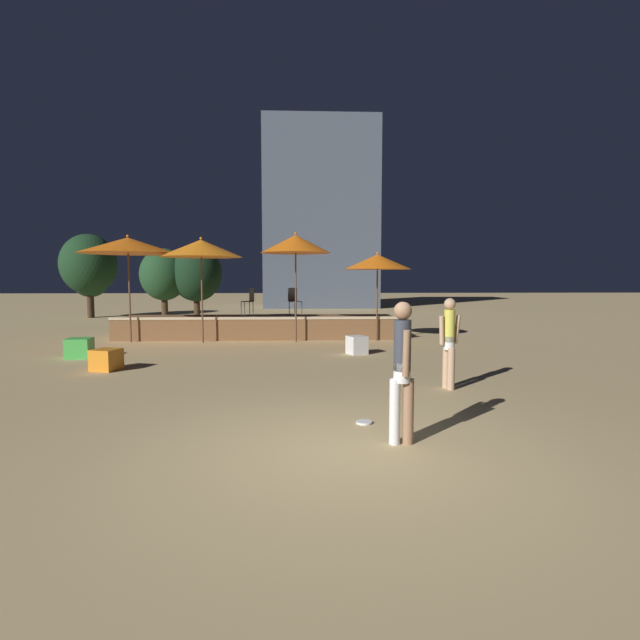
% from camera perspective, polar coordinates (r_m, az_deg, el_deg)
% --- Properties ---
extents(ground_plane, '(120.00, 120.00, 0.00)m').
position_cam_1_polar(ground_plane, '(5.86, 2.83, -14.99)').
color(ground_plane, tan).
extents(wooden_deck, '(9.16, 2.23, 0.75)m').
position_cam_1_polar(wooden_deck, '(16.99, -7.00, -0.77)').
color(wooden_deck, brown).
rests_on(wooden_deck, ground).
extents(patio_umbrella_0, '(2.16, 2.16, 3.38)m').
position_cam_1_polar(patio_umbrella_0, '(15.45, -2.81, 8.66)').
color(patio_umbrella_0, brown).
rests_on(patio_umbrella_0, ground).
extents(patio_umbrella_1, '(2.48, 2.48, 3.22)m').
position_cam_1_polar(patio_umbrella_1, '(15.67, -13.44, 7.96)').
color(patio_umbrella_1, brown).
rests_on(patio_umbrella_1, ground).
extents(patio_umbrella_2, '(2.12, 2.12, 2.80)m').
position_cam_1_polar(patio_umbrella_2, '(15.87, 6.58, 6.61)').
color(patio_umbrella_2, brown).
rests_on(patio_umbrella_2, ground).
extents(patio_umbrella_3, '(2.97, 2.97, 3.29)m').
position_cam_1_polar(patio_umbrella_3, '(16.42, -21.10, 7.94)').
color(patio_umbrella_3, brown).
rests_on(patio_umbrella_3, ground).
extents(cube_seat_0, '(0.65, 0.65, 0.46)m').
position_cam_1_polar(cube_seat_0, '(11.70, -23.24, -4.19)').
color(cube_seat_0, orange).
rests_on(cube_seat_0, ground).
extents(cube_seat_1, '(0.61, 0.61, 0.49)m').
position_cam_1_polar(cube_seat_1, '(13.77, -25.80, -2.91)').
color(cube_seat_1, '#4CC651').
rests_on(cube_seat_1, ground).
extents(cube_seat_2, '(0.58, 0.58, 0.48)m').
position_cam_1_polar(cube_seat_2, '(13.07, 4.24, -2.87)').
color(cube_seat_2, white).
rests_on(cube_seat_2, ground).
extents(person_0, '(0.44, 0.28, 1.63)m').
position_cam_1_polar(person_0, '(9.17, 14.54, -2.33)').
color(person_0, tan).
rests_on(person_0, ground).
extents(person_1, '(0.30, 0.47, 1.71)m').
position_cam_1_polar(person_1, '(6.01, 9.37, -5.40)').
color(person_1, '#997051').
rests_on(person_1, ground).
extents(bistro_chair_0, '(0.46, 0.46, 0.90)m').
position_cam_1_polar(bistro_chair_0, '(16.76, -8.06, 2.44)').
color(bistro_chair_0, '#47474C').
rests_on(bistro_chair_0, wooden_deck).
extents(bistro_chair_1, '(0.48, 0.48, 0.90)m').
position_cam_1_polar(bistro_chair_1, '(16.77, -3.00, 2.48)').
color(bistro_chair_1, '#2D3338').
rests_on(bistro_chair_1, wooden_deck).
extents(frisbee_disc, '(0.22, 0.22, 0.03)m').
position_cam_1_polar(frisbee_disc, '(6.98, 5.06, -11.57)').
color(frisbee_disc, white).
rests_on(frisbee_disc, ground).
extents(background_tree_0, '(2.13, 2.13, 3.31)m').
position_cam_1_polar(background_tree_0, '(23.68, -17.41, 4.96)').
color(background_tree_0, '#3D2B1C').
rests_on(background_tree_0, ground).
extents(background_tree_1, '(1.98, 1.98, 3.20)m').
position_cam_1_polar(background_tree_1, '(27.56, -24.79, 4.61)').
color(background_tree_1, '#3D2B1C').
rests_on(background_tree_1, ground).
extents(background_tree_2, '(2.32, 2.32, 3.47)m').
position_cam_1_polar(background_tree_2, '(23.43, -13.97, 5.18)').
color(background_tree_2, '#3D2B1C').
rests_on(background_tree_2, ground).
extents(background_tree_3, '(2.70, 2.70, 4.14)m').
position_cam_1_polar(background_tree_3, '(27.31, -24.93, 5.77)').
color(background_tree_3, '#3D2B1C').
rests_on(background_tree_3, ground).
extents(distant_building, '(7.58, 4.53, 12.34)m').
position_cam_1_polar(distant_building, '(34.54, 0.05, 11.79)').
color(distant_building, '#4C5666').
rests_on(distant_building, ground).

